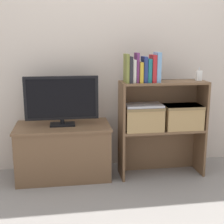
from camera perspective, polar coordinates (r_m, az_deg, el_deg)
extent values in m
plane|color=gray|center=(2.82, 0.41, -12.83)|extent=(16.00, 16.00, 0.00)
cube|color=beige|center=(3.01, -0.99, 12.48)|extent=(10.00, 0.05, 2.40)
cube|color=brown|center=(2.90, -8.85, -7.22)|extent=(0.82, 0.44, 0.47)
cube|color=brown|center=(2.83, -9.02, -2.59)|extent=(0.84, 0.46, 0.02)
cube|color=black|center=(2.82, -9.03, -2.25)|extent=(0.22, 0.14, 0.02)
cylinder|color=black|center=(2.81, -9.05, -1.71)|extent=(0.04, 0.04, 0.04)
cube|color=black|center=(2.77, -9.21, 2.54)|extent=(0.64, 0.03, 0.38)
cube|color=black|center=(2.75, -9.21, 2.47)|extent=(0.59, 0.00, 0.34)
cube|color=brown|center=(2.86, 1.73, -7.59)|extent=(0.02, 0.27, 0.44)
cube|color=brown|center=(3.08, 15.65, -6.59)|extent=(0.02, 0.27, 0.44)
cube|color=brown|center=(3.06, 8.27, -6.35)|extent=(0.73, 0.02, 0.44)
cube|color=brown|center=(2.88, 9.10, -3.19)|extent=(0.73, 0.27, 0.02)
cube|color=brown|center=(2.74, 1.79, 1.00)|extent=(0.02, 0.27, 0.43)
cube|color=brown|center=(2.97, 16.17, 1.40)|extent=(0.02, 0.27, 0.43)
cube|color=brown|center=(2.94, 8.54, 1.70)|extent=(0.73, 0.02, 0.43)
cube|color=brown|center=(2.80, 9.41, 5.36)|extent=(0.73, 0.27, 0.02)
cube|color=olive|center=(2.67, 2.64, 7.99)|extent=(0.03, 0.15, 0.24)
cube|color=#232328|center=(2.68, 3.24, 7.76)|extent=(0.03, 0.16, 0.22)
cube|color=silver|center=(2.68, 3.91, 7.49)|extent=(0.03, 0.13, 0.19)
cube|color=#6B2D66|center=(2.69, 4.53, 8.09)|extent=(0.02, 0.13, 0.25)
cube|color=gold|center=(2.70, 5.11, 7.26)|extent=(0.03, 0.16, 0.17)
cube|color=navy|center=(2.71, 5.91, 7.75)|extent=(0.03, 0.14, 0.22)
cube|color=#1E7075|center=(2.72, 6.68, 7.55)|extent=(0.03, 0.13, 0.20)
cube|color=#B22328|center=(2.72, 7.46, 7.89)|extent=(0.03, 0.15, 0.23)
cube|color=#709ECC|center=(2.73, 8.24, 8.11)|extent=(0.04, 0.14, 0.25)
cube|color=white|center=(2.91, 15.59, 6.41)|extent=(0.05, 0.03, 0.09)
cylinder|color=silver|center=(2.90, 15.66, 7.58)|extent=(0.01, 0.01, 0.03)
cube|color=tan|center=(2.79, 5.71, -1.12)|extent=(0.33, 0.23, 0.22)
cube|color=olive|center=(2.77, 5.75, 0.80)|extent=(0.34, 0.23, 0.02)
cube|color=tan|center=(2.90, 12.70, -0.84)|extent=(0.33, 0.23, 0.22)
cube|color=olive|center=(2.88, 12.80, 1.02)|extent=(0.34, 0.23, 0.02)
cube|color=#BCBCC1|center=(2.76, 5.77, 1.25)|extent=(0.33, 0.22, 0.02)
cylinder|color=#99999E|center=(2.76, 5.77, 1.48)|extent=(0.02, 0.02, 0.00)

